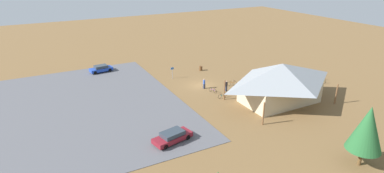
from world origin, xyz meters
TOP-DOWN VIEW (x-y plane):
  - ground at (0.00, 0.00)m, footprint 160.00×160.00m
  - parking_lot_asphalt at (27.51, -0.67)m, footprint 43.45×35.91m
  - bike_pavilion at (-7.06, 11.24)m, footprint 14.19×9.49m
  - trash_bin at (-3.86, -7.13)m, footprint 0.60×0.60m
  - lot_sign at (2.92, -5.64)m, footprint 0.56×0.08m
  - pine_east at (-3.40, 27.19)m, footprint 3.44×3.44m
  - bicycle_yellow_lone_east at (-17.93, 7.84)m, footprint 1.71×0.48m
  - bicycle_black_lone_west at (-20.64, 7.29)m, footprint 0.48×1.78m
  - bicycle_blue_trailside at (-6.25, 2.72)m, footprint 1.67×0.48m
  - bicycle_silver_yard_front at (-16.18, 5.04)m, footprint 0.77×1.61m
  - bicycle_red_mid_cluster at (-17.43, 3.81)m, footprint 1.71×0.48m
  - bicycle_white_yard_center at (-22.32, 5.74)m, footprint 0.52×1.64m
  - bicycle_purple_yard_right at (-0.14, 3.45)m, footprint 0.59×1.63m
  - bicycle_orange_front_row at (-4.64, 2.38)m, footprint 1.78×0.48m
  - bicycle_green_by_bin at (-19.44, 8.68)m, footprint 0.48×1.69m
  - bicycle_teal_near_sign at (-0.29, 6.07)m, footprint 1.66×0.48m
  - car_maroon_near_entry at (11.86, 14.08)m, footprint 5.01×2.84m
  - car_blue_second_row at (13.61, -15.32)m, footprint 4.39×2.33m
  - visitor_by_pavilion at (-2.33, 4.06)m, footprint 0.36×0.36m
  - visitor_near_lot at (0.25, 1.32)m, footprint 0.37×0.36m

SIDE VIEW (x-z plane):
  - ground at x=0.00m, z-range 0.00..0.00m
  - parking_lot_asphalt at x=27.51m, z-range 0.00..0.05m
  - bicycle_teal_near_sign at x=-0.29m, z-range -0.05..0.75m
  - bicycle_green_by_bin at x=-19.44m, z-range -0.04..0.75m
  - bicycle_red_mid_cluster at x=-17.43m, z-range -0.02..0.75m
  - bicycle_white_yard_center at x=-22.32m, z-range -0.05..0.78m
  - bicycle_yellow_lone_east at x=-17.93m, z-range -0.06..0.79m
  - bicycle_purple_yard_right at x=-0.14m, z-range -0.06..0.79m
  - bicycle_silver_yard_front at x=-16.18m, z-range -0.02..0.76m
  - bicycle_blue_trailside at x=-6.25m, z-range -0.04..0.78m
  - bicycle_black_lone_west at x=-20.64m, z-range -0.05..0.84m
  - bicycle_orange_front_row at x=-4.64m, z-range -0.05..0.84m
  - trash_bin at x=-3.86m, z-range 0.00..0.90m
  - car_blue_second_row at x=13.61m, z-range 0.05..1.34m
  - car_maroon_near_entry at x=11.86m, z-range 0.05..1.36m
  - visitor_near_lot at x=0.25m, z-range 0.04..1.76m
  - visitor_by_pavilion at x=-2.33m, z-range 0.05..1.87m
  - lot_sign at x=2.92m, z-range 0.31..2.51m
  - bike_pavilion at x=-7.06m, z-range 0.49..6.51m
  - pine_east at x=-3.40m, z-range 0.93..7.61m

